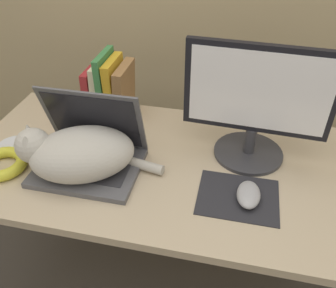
{
  "coord_description": "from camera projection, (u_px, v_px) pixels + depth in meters",
  "views": [
    {
      "loc": [
        0.2,
        -0.54,
        1.46
      ],
      "look_at": [
        0.01,
        0.3,
        0.82
      ],
      "focal_mm": 38.0,
      "sensor_mm": 36.0,
      "label": 1
    }
  ],
  "objects": [
    {
      "name": "external_monitor",
      "position": [
        256.0,
        104.0,
        1.07
      ],
      "size": [
        0.45,
        0.23,
        0.38
      ],
      "color": "#333338",
      "rests_on": "desk"
    },
    {
      "name": "cat",
      "position": [
        78.0,
        153.0,
        1.07
      ],
      "size": [
        0.44,
        0.32,
        0.16
      ],
      "color": "#B2ADA3",
      "rests_on": "desk"
    },
    {
      "name": "book_row",
      "position": [
        110.0,
        89.0,
        1.34
      ],
      "size": [
        0.17,
        0.17,
        0.25
      ],
      "color": "maroon",
      "rests_on": "desk"
    },
    {
      "name": "mousepad",
      "position": [
        238.0,
        197.0,
        1.03
      ],
      "size": [
        0.23,
        0.19,
        0.0
      ],
      "color": "#232328",
      "rests_on": "desk"
    },
    {
      "name": "computer_mouse",
      "position": [
        249.0,
        194.0,
        1.01
      ],
      "size": [
        0.07,
        0.11,
        0.03
      ],
      "color": "#99999E",
      "rests_on": "mousepad"
    },
    {
      "name": "cd_disc",
      "position": [
        14.0,
        146.0,
        1.23
      ],
      "size": [
        0.12,
        0.12,
        0.0
      ],
      "color": "silver",
      "rests_on": "desk"
    },
    {
      "name": "laptop",
      "position": [
        90.0,
        153.0,
        1.12
      ],
      "size": [
        0.32,
        0.25,
        0.25
      ],
      "color": "#4C4C51",
      "rests_on": "desk"
    },
    {
      "name": "cable_coil",
      "position": [
        2.0,
        164.0,
        1.12
      ],
      "size": [
        0.16,
        0.16,
        0.04
      ],
      "color": "gold",
      "rests_on": "desk"
    },
    {
      "name": "desk",
      "position": [
        167.0,
        180.0,
        1.21
      ],
      "size": [
        1.35,
        0.66,
        0.72
      ],
      "color": "tan",
      "rests_on": "ground_plane"
    }
  ]
}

